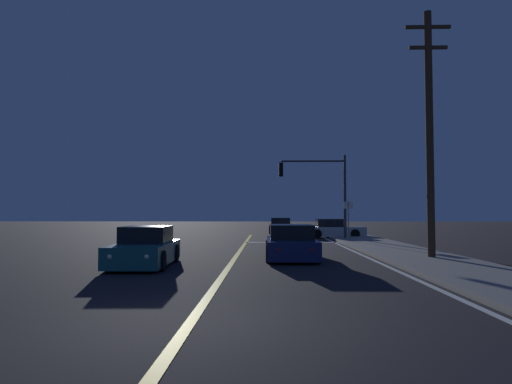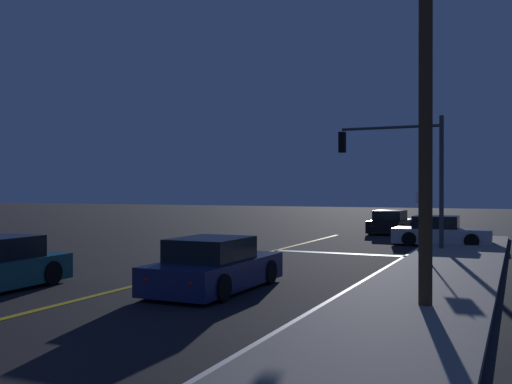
% 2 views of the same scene
% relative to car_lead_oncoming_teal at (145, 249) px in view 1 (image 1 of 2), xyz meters
% --- Properties ---
extents(ground_plane, '(160.00, 160.00, 0.00)m').
position_rel_car_lead_oncoming_teal_xyz_m(ground_plane, '(2.87, -8.09, -0.58)').
color(ground_plane, black).
extents(sidewalk_right, '(3.20, 38.56, 0.15)m').
position_rel_car_lead_oncoming_teal_xyz_m(sidewalk_right, '(10.02, 2.62, -0.51)').
color(sidewalk_right, gray).
rests_on(sidewalk_right, ground).
extents(lane_line_center, '(0.20, 36.42, 0.01)m').
position_rel_car_lead_oncoming_teal_xyz_m(lane_line_center, '(2.87, 2.62, -0.58)').
color(lane_line_center, gold).
rests_on(lane_line_center, ground).
extents(lane_line_edge_right, '(0.16, 36.42, 0.01)m').
position_rel_car_lead_oncoming_teal_xyz_m(lane_line_edge_right, '(8.17, 2.62, -0.58)').
color(lane_line_edge_right, white).
rests_on(lane_line_edge_right, ground).
extents(stop_bar, '(5.54, 0.50, 0.01)m').
position_rel_car_lead_oncoming_teal_xyz_m(stop_bar, '(5.64, 11.83, -0.58)').
color(stop_bar, white).
rests_on(stop_bar, ground).
extents(car_lead_oncoming_teal, '(1.96, 4.29, 1.34)m').
position_rel_car_lead_oncoming_teal_xyz_m(car_lead_oncoming_teal, '(0.00, 0.00, 0.00)').
color(car_lead_oncoming_teal, '#195960').
rests_on(car_lead_oncoming_teal, ground).
extents(car_side_waiting_silver, '(4.32, 2.01, 1.34)m').
position_rel_car_lead_oncoming_teal_xyz_m(car_side_waiting_silver, '(8.84, 16.95, 0.00)').
color(car_side_waiting_silver, '#B2B5BA').
rests_on(car_side_waiting_silver, ground).
extents(car_far_approaching_black, '(2.06, 4.37, 1.34)m').
position_rel_car_lead_oncoming_teal_xyz_m(car_far_approaching_black, '(5.32, 23.40, 0.00)').
color(car_far_approaching_black, black).
rests_on(car_far_approaching_black, ground).
extents(car_mid_block_navy, '(1.99, 4.50, 1.34)m').
position_rel_car_lead_oncoming_teal_xyz_m(car_mid_block_navy, '(5.08, 2.38, 0.00)').
color(car_mid_block_navy, navy).
rests_on(car_mid_block_navy, ground).
extents(traffic_signal_near_right, '(4.39, 0.28, 5.55)m').
position_rel_car_lead_oncoming_teal_xyz_m(traffic_signal_near_right, '(7.61, 14.13, 3.16)').
color(traffic_signal_near_right, '#38383D').
rests_on(traffic_signal_near_right, ground).
extents(utility_pole_right, '(1.72, 0.28, 9.52)m').
position_rel_car_lead_oncoming_teal_xyz_m(utility_pole_right, '(10.32, 1.86, 4.40)').
color(utility_pole_right, '#42301E').
rests_on(utility_pole_right, ground).
extents(street_sign_corner, '(0.56, 0.07, 2.48)m').
position_rel_car_lead_oncoming_teal_xyz_m(street_sign_corner, '(8.92, 11.33, 1.08)').
color(street_sign_corner, slate).
rests_on(street_sign_corner, ground).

